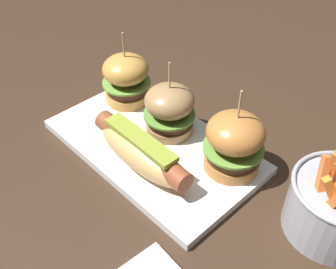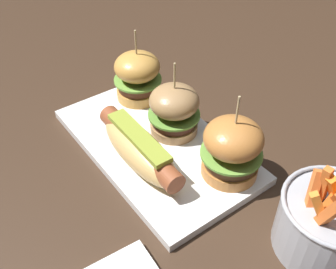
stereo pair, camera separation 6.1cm
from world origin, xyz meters
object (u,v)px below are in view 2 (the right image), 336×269
hot_dog (139,148)px  slider_left (138,76)px  slider_center (174,109)px  slider_right (232,148)px  platter_main (156,145)px  fries_bucket (328,223)px

hot_dog → slider_left: 0.18m
slider_left → slider_center: (0.12, -0.01, -0.00)m
hot_dog → slider_right: bearing=44.0°
platter_main → hot_dog: hot_dog is taller
hot_dog → slider_right: 0.14m
platter_main → slider_left: 0.14m
slider_right → fries_bucket: size_ratio=1.03×
hot_dog → fries_bucket: size_ratio=1.42×
slider_left → slider_center: size_ratio=1.04×
slider_center → fries_bucket: bearing=5.0°
hot_dog → platter_main: bearing=117.0°
slider_center → fries_bucket: (0.29, 0.03, -0.01)m
platter_main → slider_right: 0.14m
platter_main → fries_bucket: size_ratio=2.57×
platter_main → hot_dog: size_ratio=1.81×
fries_bucket → slider_center: bearing=-175.0°
hot_dog → slider_left: size_ratio=1.43×
platter_main → hot_dog: 0.06m
hot_dog → slider_left: slider_left is taller
platter_main → slider_center: slider_center is taller
slider_left → fries_bucket: 0.41m
platter_main → fries_bucket: (0.28, 0.07, 0.04)m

